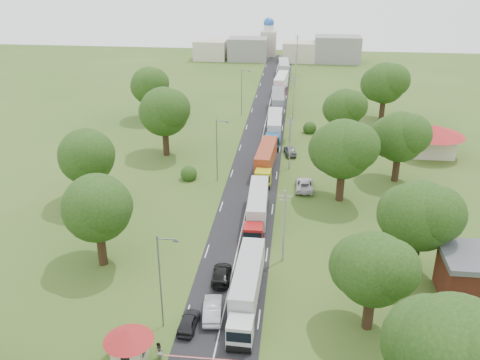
# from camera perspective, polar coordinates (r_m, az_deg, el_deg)

# --- Properties ---
(ground) EXTENTS (260.00, 260.00, 0.00)m
(ground) POSITION_cam_1_polar(r_m,az_deg,el_deg) (69.46, 0.22, -5.23)
(ground) COLOR #32501A
(ground) RESTS_ON ground
(road) EXTENTS (8.00, 200.00, 0.04)m
(road) POSITION_cam_1_polar(r_m,az_deg,el_deg) (87.41, 1.63, 1.11)
(road) COLOR black
(road) RESTS_ON ground
(boom_barrier) EXTENTS (9.22, 0.35, 1.18)m
(boom_barrier) POSITION_cam_1_polar(r_m,az_deg,el_deg) (48.88, -4.75, -18.45)
(boom_barrier) COLOR slate
(boom_barrier) RESTS_ON ground
(guard_booth) EXTENTS (4.40, 4.40, 3.45)m
(guard_booth) POSITION_cam_1_polar(r_m,az_deg,el_deg) (49.32, -11.77, -16.55)
(guard_booth) COLOR beige
(guard_booth) RESTS_ON ground
(info_sign) EXTENTS (0.12, 3.10, 4.10)m
(info_sign) POSITION_cam_1_polar(r_m,az_deg,el_deg) (100.22, 5.36, 5.85)
(info_sign) COLOR slate
(info_sign) RESTS_ON ground
(pole_1) EXTENTS (1.60, 0.24, 9.00)m
(pole_1) POSITION_cam_1_polar(r_m,az_deg,el_deg) (60.77, 4.70, -4.81)
(pole_1) COLOR gray
(pole_1) RESTS_ON ground
(pole_2) EXTENTS (1.60, 0.24, 9.00)m
(pole_2) POSITION_cam_1_polar(r_m,az_deg,el_deg) (86.42, 5.36, 4.07)
(pole_2) COLOR gray
(pole_2) RESTS_ON ground
(pole_3) EXTENTS (1.60, 0.24, 9.00)m
(pole_3) POSITION_cam_1_polar(r_m,az_deg,el_deg) (113.18, 5.72, 8.82)
(pole_3) COLOR gray
(pole_3) RESTS_ON ground
(pole_4) EXTENTS (1.60, 0.24, 9.00)m
(pole_4) POSITION_cam_1_polar(r_m,az_deg,el_deg) (140.43, 5.95, 11.74)
(pole_4) COLOR gray
(pole_4) RESTS_ON ground
(pole_5) EXTENTS (1.60, 0.24, 9.00)m
(pole_5) POSITION_cam_1_polar(r_m,az_deg,el_deg) (167.92, 6.10, 13.71)
(pole_5) COLOR gray
(pole_5) RESTS_ON ground
(lamp_0) EXTENTS (2.03, 0.22, 10.00)m
(lamp_0) POSITION_cam_1_polar(r_m,az_deg,el_deg) (50.62, -8.37, -10.27)
(lamp_0) COLOR slate
(lamp_0) RESTS_ON ground
(lamp_1) EXTENTS (2.03, 0.22, 10.00)m
(lamp_1) POSITION_cam_1_polar(r_m,az_deg,el_deg) (81.34, -2.39, 3.53)
(lamp_1) COLOR slate
(lamp_1) RESTS_ON ground
(lamp_2) EXTENTS (2.03, 0.22, 10.00)m
(lamp_2) POSITION_cam_1_polar(r_m,az_deg,el_deg) (114.54, 0.24, 9.56)
(lamp_2) COLOR slate
(lamp_2) RESTS_ON ground
(tree_1) EXTENTS (9.60, 9.60, 12.05)m
(tree_1) POSITION_cam_1_polar(r_m,az_deg,el_deg) (41.65, 21.84, -16.60)
(tree_1) COLOR #382616
(tree_1) RESTS_ON ground
(tree_2) EXTENTS (8.00, 8.00, 10.10)m
(tree_2) POSITION_cam_1_polar(r_m,az_deg,el_deg) (51.00, 14.02, -9.11)
(tree_2) COLOR #382616
(tree_2) RESTS_ON ground
(tree_3) EXTENTS (8.80, 8.80, 11.07)m
(tree_3) POSITION_cam_1_polar(r_m,az_deg,el_deg) (60.38, 18.65, -3.56)
(tree_3) COLOR #382616
(tree_3) RESTS_ON ground
(tree_4) EXTENTS (9.60, 9.60, 12.05)m
(tree_4) POSITION_cam_1_polar(r_m,az_deg,el_deg) (75.43, 10.95, 3.31)
(tree_4) COLOR #382616
(tree_4) RESTS_ON ground
(tree_5) EXTENTS (8.80, 8.80, 11.07)m
(tree_5) POSITION_cam_1_polar(r_m,az_deg,el_deg) (84.34, 16.68, 4.48)
(tree_5) COLOR #382616
(tree_5) RESTS_ON ground
(tree_6) EXTENTS (8.00, 8.00, 10.10)m
(tree_6) POSITION_cam_1_polar(r_m,az_deg,el_deg) (99.67, 11.12, 7.57)
(tree_6) COLOR #382616
(tree_6) RESTS_ON ground
(tree_7) EXTENTS (9.60, 9.60, 12.05)m
(tree_7) POSITION_cam_1_polar(r_m,az_deg,el_deg) (114.89, 15.19, 9.97)
(tree_7) COLOR #382616
(tree_7) RESTS_ON ground
(tree_10) EXTENTS (8.80, 8.80, 11.07)m
(tree_10) POSITION_cam_1_polar(r_m,az_deg,el_deg) (60.96, -14.98, -2.81)
(tree_10) COLOR #382616
(tree_10) RESTS_ON ground
(tree_11) EXTENTS (8.80, 8.80, 11.07)m
(tree_11) POSITION_cam_1_polar(r_m,az_deg,el_deg) (76.21, -16.04, 2.51)
(tree_11) COLOR #382616
(tree_11) RESTS_ON ground
(tree_12) EXTENTS (9.60, 9.60, 12.05)m
(tree_12) POSITION_cam_1_polar(r_m,az_deg,el_deg) (92.16, -8.09, 7.27)
(tree_12) COLOR #382616
(tree_12) RESTS_ON ground
(tree_13) EXTENTS (8.80, 8.80, 11.07)m
(tree_13) POSITION_cam_1_polar(r_m,az_deg,el_deg) (113.00, -9.62, 9.91)
(tree_13) COLOR #382616
(tree_13) RESTS_ON ground
(house_cream) EXTENTS (10.08, 10.08, 5.80)m
(house_cream) POSITION_cam_1_polar(r_m,az_deg,el_deg) (98.13, 19.97, 4.50)
(house_cream) COLOR beige
(house_cream) RESTS_ON ground
(distant_town) EXTENTS (52.00, 8.00, 8.00)m
(distant_town) POSITION_cam_1_polar(r_m,az_deg,el_deg) (173.15, 4.47, 13.67)
(distant_town) COLOR gray
(distant_town) RESTS_ON ground
(church) EXTENTS (5.00, 5.00, 12.30)m
(church) POSITION_cam_1_polar(r_m,az_deg,el_deg) (180.93, 3.06, 14.76)
(church) COLOR beige
(church) RESTS_ON ground
(truck_0) EXTENTS (2.70, 14.27, 3.95)m
(truck_0) POSITION_cam_1_polar(r_m,az_deg,el_deg) (54.86, 0.72, -11.37)
(truck_0) COLOR silver
(truck_0) RESTS_ON ground
(truck_1) EXTENTS (2.71, 13.95, 3.86)m
(truck_1) POSITION_cam_1_polar(r_m,az_deg,el_deg) (70.21, 1.85, -3.01)
(truck_1) COLOR #A41214
(truck_1) RESTS_ON ground
(truck_2) EXTENTS (3.08, 14.15, 3.91)m
(truck_2) POSITION_cam_1_polar(r_m,az_deg,el_deg) (85.91, 2.75, 2.17)
(truck_2) COLOR gold
(truck_2) RESTS_ON ground
(truck_3) EXTENTS (2.90, 14.82, 4.10)m
(truck_3) POSITION_cam_1_polar(r_m,az_deg,el_deg) (101.40, 3.68, 5.63)
(truck_3) COLOR #17548A
(truck_3) RESTS_ON ground
(truck_4) EXTENTS (3.25, 15.51, 4.29)m
(truck_4) POSITION_cam_1_polar(r_m,az_deg,el_deg) (117.26, 4.04, 8.19)
(truck_4) COLOR silver
(truck_4) RESTS_ON ground
(truck_5) EXTENTS (3.27, 14.62, 4.04)m
(truck_5) POSITION_cam_1_polar(r_m,az_deg,el_deg) (135.12, 4.39, 10.22)
(truck_5) COLOR #AE1A2F
(truck_5) RESTS_ON ground
(truck_6) EXTENTS (3.38, 15.31, 4.23)m
(truck_6) POSITION_cam_1_polar(r_m,az_deg,el_deg) (150.91, 4.67, 11.68)
(truck_6) COLOR #2A7132
(truck_6) RESTS_ON ground
(car_lane_front) EXTENTS (1.81, 4.15, 1.39)m
(car_lane_front) POSITION_cam_1_polar(r_m,az_deg,el_deg) (53.01, -5.51, -14.84)
(car_lane_front) COLOR black
(car_lane_front) RESTS_ON ground
(car_lane_mid) EXTENTS (2.28, 5.10, 1.62)m
(car_lane_mid) POSITION_cam_1_polar(r_m,az_deg,el_deg) (54.16, -2.95, -13.62)
(car_lane_mid) COLOR #AAADB3
(car_lane_mid) RESTS_ON ground
(car_lane_rear) EXTENTS (2.20, 4.96, 1.42)m
(car_lane_rear) POSITION_cam_1_polar(r_m,az_deg,el_deg) (59.32, -1.97, -10.01)
(car_lane_rear) COLOR black
(car_lane_rear) RESTS_ON ground
(car_verge_near) EXTENTS (2.67, 5.74, 1.59)m
(car_verge_near) POSITION_cam_1_polar(r_m,az_deg,el_deg) (80.58, 6.90, -0.49)
(car_verge_near) COLOR silver
(car_verge_near) RESTS_ON ground
(car_verge_far) EXTENTS (2.59, 4.78, 1.54)m
(car_verge_far) POSITION_cam_1_polar(r_m,az_deg,el_deg) (93.86, 5.37, 3.15)
(car_verge_far) COLOR slate
(car_verge_far) RESTS_ON ground
(pedestrian_booth) EXTENTS (0.90, 0.99, 1.64)m
(pedestrian_booth) POSITION_cam_1_polar(r_m,az_deg,el_deg) (50.04, -8.67, -17.60)
(pedestrian_booth) COLOR gray
(pedestrian_booth) RESTS_ON ground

